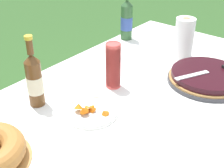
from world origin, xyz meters
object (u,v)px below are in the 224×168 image
at_px(cider_bottle_amber, 34,80).
at_px(snack_plate_near, 90,111).
at_px(paper_towel_roll, 184,38).
at_px(serving_knife, 213,70).
at_px(berry_tart, 207,77).
at_px(cup_stack, 113,66).
at_px(cider_bottle_green, 127,20).

bearing_deg(cider_bottle_amber, snack_plate_near, -68.03).
bearing_deg(paper_towel_roll, serving_knife, -123.56).
relative_size(berry_tart, cup_stack, 1.71).
bearing_deg(serving_knife, cider_bottle_green, -78.61).
xyz_separation_m(cider_bottle_green, paper_towel_roll, (-0.02, -0.42, -0.01)).
relative_size(cider_bottle_green, cider_bottle_amber, 1.04).
xyz_separation_m(berry_tart, cider_bottle_amber, (-0.66, 0.51, 0.10)).
xyz_separation_m(berry_tart, cider_bottle_green, (0.21, 0.66, 0.10)).
xyz_separation_m(berry_tart, paper_towel_roll, (0.19, 0.24, 0.09)).
relative_size(serving_knife, paper_towel_roll, 1.48).
height_order(berry_tart, serving_knife, serving_knife).
bearing_deg(paper_towel_roll, snack_plate_near, 177.81).
distance_m(serving_knife, cider_bottle_green, 0.70).
bearing_deg(cider_bottle_green, snack_plate_near, -153.29).
xyz_separation_m(serving_knife, cider_bottle_green, (0.18, 0.68, 0.07)).
distance_m(berry_tart, paper_towel_roll, 0.32).
relative_size(cup_stack, cider_bottle_amber, 0.70).
bearing_deg(berry_tart, cider_bottle_amber, 142.68).
relative_size(berry_tart, snack_plate_near, 1.63).
height_order(cider_bottle_green, cider_bottle_amber, cider_bottle_green).
distance_m(cider_bottle_amber, snack_plate_near, 0.28).
height_order(cup_stack, cider_bottle_green, cider_bottle_green).
height_order(berry_tart, cider_bottle_green, cider_bottle_green).
bearing_deg(cup_stack, berry_tart, -46.06).
distance_m(cider_bottle_amber, paper_towel_roll, 0.90).
bearing_deg(cup_stack, cider_bottle_amber, 153.72).
bearing_deg(paper_towel_roll, cup_stack, 169.31).
height_order(cider_bottle_amber, snack_plate_near, cider_bottle_amber).
bearing_deg(cup_stack, serving_knife, -44.94).
xyz_separation_m(serving_knife, snack_plate_near, (-0.60, 0.28, -0.05)).
height_order(berry_tart, paper_towel_roll, paper_towel_roll).
bearing_deg(paper_towel_roll, cider_bottle_green, 87.91).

